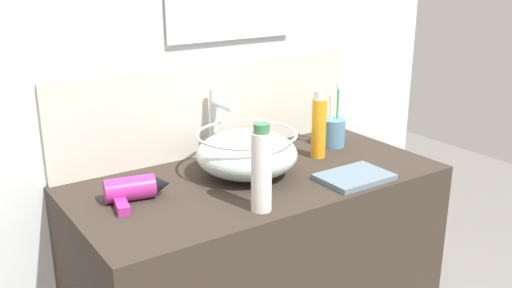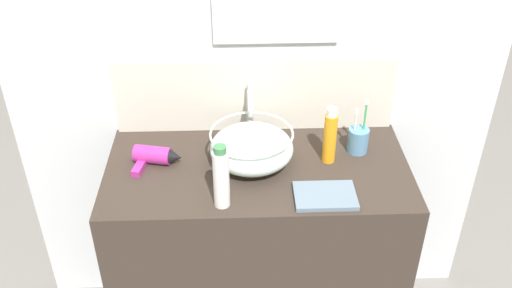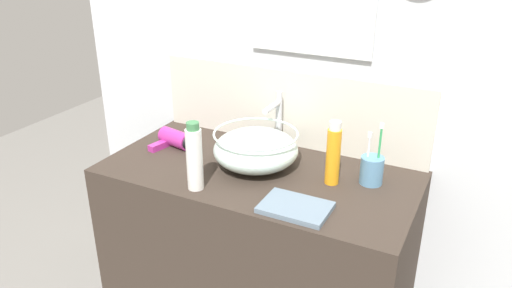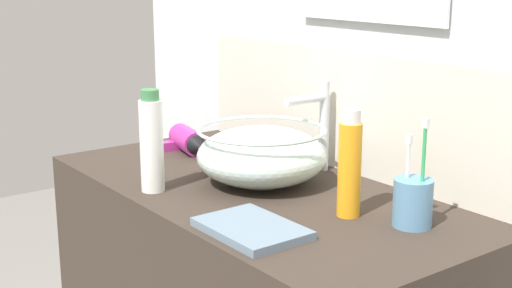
% 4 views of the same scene
% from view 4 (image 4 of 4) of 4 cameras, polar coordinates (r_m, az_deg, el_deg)
% --- Properties ---
extents(back_panel, '(1.87, 0.10, 2.56)m').
position_cam_4_polar(back_panel, '(1.72, 8.15, 11.01)').
color(back_panel, silver).
rests_on(back_panel, ground).
extents(glass_bowl_sink, '(0.29, 0.29, 0.13)m').
position_cam_4_polar(glass_bowl_sink, '(1.61, 0.44, -0.87)').
color(glass_bowl_sink, silver).
rests_on(glass_bowl_sink, vanity_counter).
extents(faucet, '(0.02, 0.13, 0.22)m').
position_cam_4_polar(faucet, '(1.70, 5.07, 2.01)').
color(faucet, silver).
rests_on(faucet, vanity_counter).
extents(hair_drier, '(0.18, 0.13, 0.06)m').
position_cam_4_polar(hair_drier, '(1.90, -5.49, 0.20)').
color(hair_drier, '#B22D8C').
rests_on(hair_drier, vanity_counter).
extents(toothbrush_cup, '(0.08, 0.08, 0.21)m').
position_cam_4_polar(toothbrush_cup, '(1.39, 12.44, -4.52)').
color(toothbrush_cup, '#598CB2').
rests_on(toothbrush_cup, vanity_counter).
extents(lotion_bottle, '(0.05, 0.05, 0.22)m').
position_cam_4_polar(lotion_bottle, '(1.40, 7.50, -1.72)').
color(lotion_bottle, orange).
rests_on(lotion_bottle, vanity_counter).
extents(spray_bottle, '(0.05, 0.05, 0.23)m').
position_cam_4_polar(spray_bottle, '(1.57, -8.35, 0.09)').
color(spray_bottle, white).
rests_on(spray_bottle, vanity_counter).
extents(hand_towel, '(0.20, 0.14, 0.02)m').
position_cam_4_polar(hand_towel, '(1.33, -0.35, -6.79)').
color(hand_towel, slate).
rests_on(hand_towel, vanity_counter).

